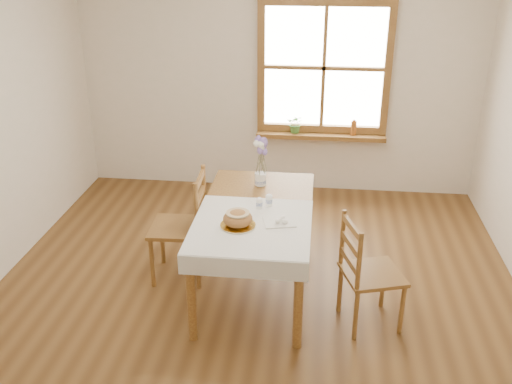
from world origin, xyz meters
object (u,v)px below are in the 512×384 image
dining_table (256,218)px  bread_plate (238,225)px  chair_left (178,226)px  flower_vase (260,180)px  chair_right (373,272)px

dining_table → bread_plate: bread_plate is taller
chair_left → flower_vase: bearing=115.1°
dining_table → flower_vase: bearing=91.8°
chair_left → bread_plate: size_ratio=3.75×
flower_vase → dining_table: bearing=-88.2°
chair_left → flower_vase: chair_left is taller
chair_right → flower_vase: size_ratio=8.06×
chair_left → chair_right: size_ratio=1.08×
chair_right → bread_plate: chair_right is taller
dining_table → bread_plate: bearing=-106.5°
bread_plate → flower_vase: (0.08, 0.81, 0.04)m
bread_plate → flower_vase: bearing=84.0°
dining_table → chair_left: chair_left is taller
chair_left → bread_plate: 0.80m
dining_table → chair_left: 0.72m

